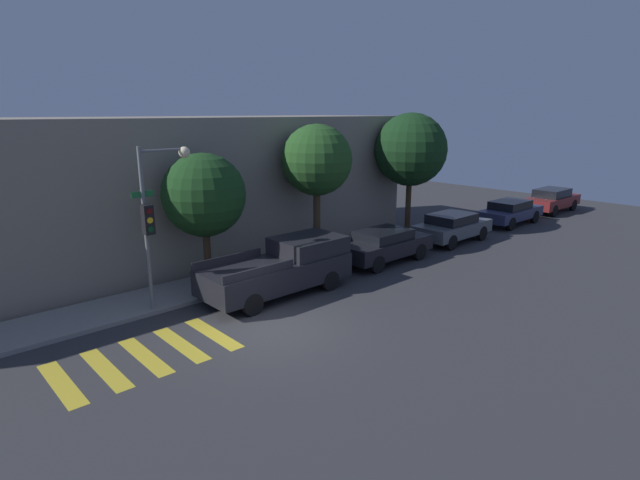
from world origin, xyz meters
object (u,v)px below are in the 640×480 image
at_px(tree_near_corner, 204,195).
at_px(tree_far_end, 411,150).
at_px(sedan_tail_of_row, 552,199).
at_px(tree_midblock, 317,161).
at_px(pickup_truck, 283,267).
at_px(sedan_near_corner, 384,245).
at_px(sedan_middle, 452,227).
at_px(sedan_far_end, 510,211).
at_px(traffic_light_pole, 156,206).

height_order(tree_near_corner, tree_far_end, tree_far_end).
height_order(sedan_tail_of_row, tree_midblock, tree_midblock).
relative_size(pickup_truck, sedan_near_corner, 1.22).
bearing_deg(tree_near_corner, pickup_truck, -58.58).
bearing_deg(sedan_middle, pickup_truck, 180.00).
bearing_deg(sedan_far_end, sedan_tail_of_row, 0.00).
bearing_deg(tree_far_end, tree_near_corner, 180.00).
bearing_deg(tree_far_end, pickup_truck, -166.20).
height_order(sedan_tail_of_row, tree_near_corner, tree_near_corner).
bearing_deg(sedan_middle, tree_near_corner, 168.23).
distance_m(pickup_truck, sedan_middle, 10.44).
height_order(sedan_middle, sedan_far_end, sedan_middle).
relative_size(sedan_far_end, sedan_tail_of_row, 0.98).
bearing_deg(tree_midblock, sedan_middle, -20.67).
bearing_deg(sedan_near_corner, pickup_truck, 180.00).
bearing_deg(sedan_near_corner, tree_midblock, 122.26).
height_order(sedan_near_corner, sedan_far_end, sedan_near_corner).
distance_m(sedan_middle, tree_far_end, 4.35).
xyz_separation_m(traffic_light_pole, tree_far_end, (14.00, 1.22, 0.91)).
bearing_deg(sedan_tail_of_row, traffic_light_pole, 177.14).
xyz_separation_m(tree_near_corner, tree_far_end, (11.67, 0.00, 1.00)).
height_order(sedan_middle, tree_midblock, tree_midblock).
bearing_deg(traffic_light_pole, sedan_tail_of_row, -2.86).
xyz_separation_m(sedan_near_corner, sedan_far_end, (10.81, 0.00, -0.03)).
xyz_separation_m(sedan_near_corner, sedan_tail_of_row, (16.17, 0.00, 0.02)).
distance_m(sedan_middle, tree_near_corner, 12.48).
relative_size(pickup_truck, sedan_far_end, 1.20).
xyz_separation_m(pickup_truck, sedan_tail_of_row, (21.57, 0.00, -0.14)).
height_order(traffic_light_pole, sedan_middle, traffic_light_pole).
xyz_separation_m(traffic_light_pole, tree_midblock, (7.68, 1.22, 0.78)).
bearing_deg(sedan_middle, tree_far_end, 96.69).
distance_m(traffic_light_pole, sedan_tail_of_row, 25.59).
relative_size(traffic_light_pole, sedan_far_end, 1.16).
xyz_separation_m(tree_near_corner, tree_midblock, (5.35, 0.00, 0.87)).
bearing_deg(tree_midblock, sedan_far_end, -11.38).
distance_m(sedan_far_end, sedan_tail_of_row, 5.36).
bearing_deg(tree_midblock, tree_far_end, 0.00).
height_order(traffic_light_pole, sedan_far_end, traffic_light_pole).
distance_m(sedan_middle, sedan_tail_of_row, 11.13).
distance_m(traffic_light_pole, tree_near_corner, 2.63).
relative_size(sedan_near_corner, tree_far_end, 0.71).
height_order(sedan_near_corner, tree_near_corner, tree_near_corner).
height_order(sedan_middle, tree_far_end, tree_far_end).
bearing_deg(sedan_middle, sedan_near_corner, 180.00).
distance_m(sedan_far_end, tree_midblock, 13.09).
relative_size(pickup_truck, tree_midblock, 0.94).
distance_m(pickup_truck, tree_near_corner, 3.77).
relative_size(traffic_light_pole, tree_midblock, 0.91).
bearing_deg(tree_near_corner, sedan_tail_of_row, -6.16).
relative_size(sedan_near_corner, sedan_far_end, 0.98).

